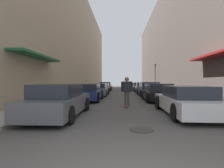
{
  "coord_description": "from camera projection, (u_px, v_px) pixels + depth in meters",
  "views": [
    {
      "loc": [
        -0.19,
        -1.99,
        1.43
      ],
      "look_at": [
        -0.91,
        11.99,
        1.24
      ],
      "focal_mm": 28.0,
      "sensor_mm": 36.0,
      "label": 1
    }
  ],
  "objects": [
    {
      "name": "ground",
      "position": [
        123.0,
        94.0,
        20.34
      ],
      "size": [
        101.04,
        101.04,
        0.0
      ],
      "primitive_type": "plane",
      "color": "#4C4947"
    },
    {
      "name": "curb_strip_left",
      "position": [
        91.0,
        91.0,
        25.16
      ],
      "size": [
        1.8,
        45.93,
        0.12
      ],
      "color": "#A3A099",
      "rests_on": "ground"
    },
    {
      "name": "curb_strip_right",
      "position": [
        155.0,
        91.0,
        24.69
      ],
      "size": [
        1.8,
        45.93,
        0.12
      ],
      "color": "#A3A099",
      "rests_on": "ground"
    },
    {
      "name": "building_row_left",
      "position": [
        71.0,
        42.0,
        25.21
      ],
      "size": [
        4.9,
        45.93,
        14.38
      ],
      "color": "tan",
      "rests_on": "ground"
    },
    {
      "name": "building_row_right",
      "position": [
        176.0,
        42.0,
        24.45
      ],
      "size": [
        4.9,
        45.93,
        14.06
      ],
      "color": "#564C47",
      "rests_on": "ground"
    },
    {
      "name": "parked_car_left_0",
      "position": [
        60.0,
        101.0,
        7.19
      ],
      "size": [
        1.85,
        4.58,
        1.32
      ],
      "color": "#515459",
      "rests_on": "ground"
    },
    {
      "name": "parked_car_left_1",
      "position": [
        88.0,
        93.0,
        12.93
      ],
      "size": [
        1.99,
        4.01,
        1.25
      ],
      "color": "navy",
      "rests_on": "ground"
    },
    {
      "name": "parked_car_left_2",
      "position": [
        98.0,
        90.0,
        17.98
      ],
      "size": [
        2.0,
        4.69,
        1.24
      ],
      "color": "gray",
      "rests_on": "ground"
    },
    {
      "name": "parked_car_left_3",
      "position": [
        103.0,
        88.0,
        23.26
      ],
      "size": [
        1.92,
        4.34,
        1.22
      ],
      "color": "#232326",
      "rests_on": "ground"
    },
    {
      "name": "parked_car_left_4",
      "position": [
        106.0,
        86.0,
        28.58
      ],
      "size": [
        1.98,
        4.77,
        1.36
      ],
      "color": "gray",
      "rests_on": "ground"
    },
    {
      "name": "parked_car_right_0",
      "position": [
        186.0,
        101.0,
        7.51
      ],
      "size": [
        1.91,
        4.7,
        1.24
      ],
      "color": "silver",
      "rests_on": "ground"
    },
    {
      "name": "parked_car_right_1",
      "position": [
        158.0,
        93.0,
        12.76
      ],
      "size": [
        2.0,
        4.05,
        1.28
      ],
      "color": "black",
      "rests_on": "ground"
    },
    {
      "name": "parked_car_right_2",
      "position": [
        149.0,
        89.0,
        17.91
      ],
      "size": [
        2.05,
        4.67,
        1.38
      ],
      "color": "navy",
      "rests_on": "ground"
    },
    {
      "name": "parked_car_right_3",
      "position": [
        142.0,
        88.0,
        22.96
      ],
      "size": [
        1.89,
        4.22,
        1.23
      ],
      "color": "silver",
      "rests_on": "ground"
    },
    {
      "name": "parked_car_right_4",
      "position": [
        139.0,
        87.0,
        28.05
      ],
      "size": [
        2.06,
        4.27,
        1.29
      ],
      "color": "gray",
      "rests_on": "ground"
    },
    {
      "name": "parked_car_right_5",
      "position": [
        136.0,
        86.0,
        33.35
      ],
      "size": [
        1.97,
        3.93,
        1.2
      ],
      "color": "silver",
      "rests_on": "ground"
    },
    {
      "name": "skateboarder",
      "position": [
        127.0,
        89.0,
        9.78
      ],
      "size": [
        0.65,
        0.78,
        1.69
      ],
      "color": "#B2231E",
      "rests_on": "ground"
    },
    {
      "name": "manhole_cover",
      "position": [
        141.0,
        130.0,
        5.14
      ],
      "size": [
        0.7,
        0.7,
        0.02
      ],
      "color": "#332D28",
      "rests_on": "ground"
    },
    {
      "name": "traffic_light",
      "position": [
        155.0,
        74.0,
        25.78
      ],
      "size": [
        0.16,
        0.22,
        3.95
      ],
      "color": "#2D2D2D",
      "rests_on": "curb_strip_right"
    }
  ]
}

